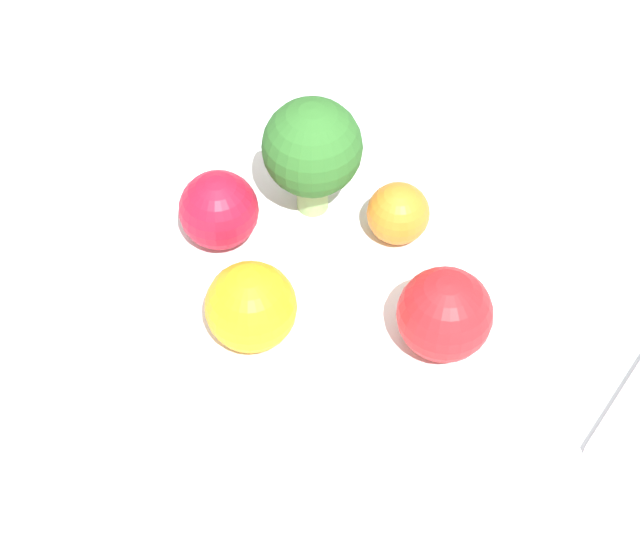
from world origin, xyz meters
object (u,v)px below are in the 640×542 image
at_px(broccoli, 312,149).
at_px(orange_front, 398,213).
at_px(bowl, 320,298).
at_px(apple_green, 445,314).
at_px(orange_back, 252,308).
at_px(apple_red, 219,210).

xyz_separation_m(broccoli, orange_front, (-0.02, 0.05, -0.03)).
distance_m(bowl, broccoli, 0.08).
distance_m(apple_green, orange_back, 0.10).
xyz_separation_m(broccoli, apple_red, (0.05, -0.02, -0.02)).
bearing_deg(apple_red, orange_front, 136.29).
height_order(broccoli, orange_back, broccoli).
bearing_deg(bowl, orange_front, 174.16).
relative_size(apple_red, apple_green, 0.90).
bearing_deg(apple_red, bowl, 104.52).
bearing_deg(bowl, broccoli, -130.37).
relative_size(apple_green, orange_front, 1.40).
height_order(broccoli, orange_front, broccoli).
relative_size(bowl, apple_red, 4.89).
height_order(apple_red, orange_back, orange_back).
distance_m(broccoli, apple_green, 0.12).
distance_m(broccoli, apple_red, 0.06).
xyz_separation_m(bowl, broccoli, (-0.04, -0.04, 0.06)).
xyz_separation_m(apple_red, orange_front, (-0.07, 0.07, -0.00)).
relative_size(apple_red, orange_front, 1.26).
height_order(bowl, orange_front, orange_front).
height_order(bowl, orange_back, orange_back).
relative_size(apple_green, orange_back, 1.04).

